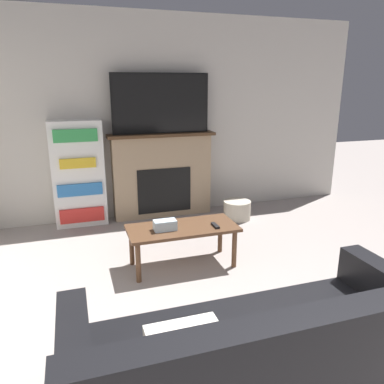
{
  "coord_description": "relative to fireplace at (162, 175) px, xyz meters",
  "views": [
    {
      "loc": [
        -1.17,
        -0.89,
        1.81
      ],
      "look_at": [
        -0.05,
        2.54,
        0.76
      ],
      "focal_mm": 35.0,
      "sensor_mm": 36.0,
      "label": 1
    }
  ],
  "objects": [
    {
      "name": "tv",
      "position": [
        -0.0,
        -0.02,
        0.97
      ],
      "size": [
        1.3,
        0.03,
        0.78
      ],
      "color": "black",
      "rests_on": "fireplace"
    },
    {
      "name": "tissue_box",
      "position": [
        -0.36,
        -1.6,
        -0.11
      ],
      "size": [
        0.22,
        0.12,
        0.1
      ],
      "color": "silver",
      "rests_on": "coffee_table"
    },
    {
      "name": "storage_basket",
      "position": [
        0.93,
        -0.48,
        -0.46
      ],
      "size": [
        0.37,
        0.37,
        0.25
      ],
      "color": "#BCB29E",
      "rests_on": "ground_plane"
    },
    {
      "name": "bookshelf",
      "position": [
        -1.11,
        -0.02,
        0.1
      ],
      "size": [
        0.65,
        0.29,
        1.37
      ],
      "color": "white",
      "rests_on": "ground_plane"
    },
    {
      "name": "couch",
      "position": [
        -0.27,
        -3.42,
        -0.3
      ],
      "size": [
        2.11,
        0.96,
        0.86
      ],
      "color": "black",
      "rests_on": "ground_plane"
    },
    {
      "name": "remote_control",
      "position": [
        0.14,
        -1.67,
        -0.15
      ],
      "size": [
        0.04,
        0.15,
        0.02
      ],
      "color": "black",
      "rests_on": "coffee_table"
    },
    {
      "name": "fireplace",
      "position": [
        0.0,
        0.0,
        0.0
      ],
      "size": [
        1.45,
        0.28,
        1.16
      ],
      "color": "tan",
      "rests_on": "ground_plane"
    },
    {
      "name": "coffee_table",
      "position": [
        -0.18,
        -1.57,
        -0.22
      ],
      "size": [
        1.1,
        0.5,
        0.43
      ],
      "color": "brown",
      "rests_on": "ground_plane"
    },
    {
      "name": "wall_back",
      "position": [
        0.0,
        0.14,
        0.76
      ],
      "size": [
        5.88,
        0.06,
        2.7
      ],
      "color": "beige",
      "rests_on": "ground_plane"
    }
  ]
}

